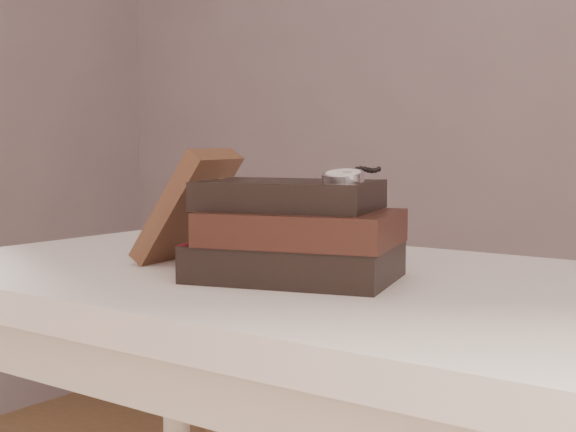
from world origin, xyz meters
The scene contains 5 objects.
table centered at (0.00, 0.35, 0.66)m, with size 1.00×0.60×0.75m.
book_stack centered at (0.04, 0.30, 0.80)m, with size 0.27×0.22×0.12m.
journal centered at (-0.15, 0.31, 0.83)m, with size 0.02×0.10×0.17m, color #3C2217.
pocket_watch centered at (0.10, 0.31, 0.87)m, with size 0.06×0.15×0.02m.
eyeglasses centered at (-0.06, 0.35, 0.82)m, with size 0.12×0.14×0.05m.
Camera 1 is at (0.60, -0.48, 0.92)m, focal length 51.05 mm.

